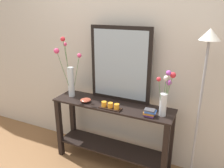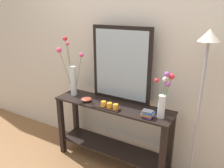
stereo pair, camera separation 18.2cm
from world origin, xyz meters
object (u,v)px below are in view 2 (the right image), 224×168
Objects in this scene: mirror_leaning at (121,65)px; floor_lamp at (202,90)px; candle_tray at (109,106)px; vase_right at (163,97)px; tall_vase_left at (72,74)px; console_table at (112,128)px; decorative_bowl at (86,99)px; book_stack at (148,114)px.

floor_lamp reaches higher than mirror_leaning.
vase_right is at bearing 9.25° from candle_tray.
candle_tray is (0.00, -0.26, -0.39)m from mirror_leaning.
tall_vase_left is 2.95× the size of candle_tray.
floor_lamp is at bearing 1.23° from tall_vase_left.
vase_right reaches higher than console_table.
vase_right is at bearing 3.48° from decorative_bowl.
mirror_leaning is 0.47m from candle_tray.
mirror_leaning is 0.56m from decorative_bowl.
console_table is at bearing 167.83° from book_stack.
decorative_bowl is at bearing -176.52° from vase_right.
vase_right is 0.29× the size of floor_lamp.
book_stack is at bearing -164.25° from floor_lamp.
candle_tray is 0.33m from decorative_bowl.
book_stack reaches higher than candle_tray.
mirror_leaning reaches higher than console_table.
tall_vase_left reaches higher than console_table.
console_table is 0.58m from book_stack.
mirror_leaning is at bearing 14.89° from tall_vase_left.
book_stack is at bearing -29.93° from mirror_leaning.
mirror_leaning reaches higher than decorative_bowl.
mirror_leaning is 0.52× the size of floor_lamp.
book_stack is (1.00, -0.09, -0.23)m from tall_vase_left.
candle_tray is 0.42m from book_stack.
mirror_leaning is at bearing 162.64° from vase_right.
console_table is at bearing 106.53° from candle_tray.
candle_tray is at bearing -89.03° from mirror_leaning.
floor_lamp is at bearing 1.67° from console_table.
mirror_leaning reaches higher than vase_right.
book_stack is 0.08× the size of floor_lamp.
mirror_leaning is at bearing 34.75° from decorative_bowl.
vase_right is 0.89m from decorative_bowl.
candle_tray is (-0.54, -0.09, -0.19)m from vase_right.
tall_vase_left is 1.12m from vase_right.
floor_lamp reaches higher than console_table.
decorative_bowl is at bearing -15.89° from tall_vase_left.
decorative_bowl is 0.75m from book_stack.
vase_right reaches higher than candle_tray.
book_stack is at bearing -148.00° from vase_right.
tall_vase_left is 5.57× the size of book_stack.
console_table is 5.63× the size of candle_tray.
decorative_bowl is at bearing 178.31° from book_stack.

